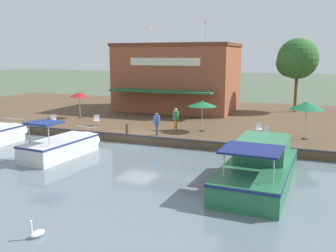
# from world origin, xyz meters

# --- Properties ---
(ground_plane) EXTENTS (220.00, 220.00, 0.00)m
(ground_plane) POSITION_xyz_m (0.00, 0.00, 0.00)
(ground_plane) COLOR #4C5B47
(quay_deck) EXTENTS (22.00, 56.00, 0.60)m
(quay_deck) POSITION_xyz_m (-11.00, 0.00, 0.30)
(quay_deck) COLOR brown
(quay_deck) RESTS_ON ground
(quay_edge_fender) EXTENTS (0.20, 50.40, 0.10)m
(quay_edge_fender) POSITION_xyz_m (-0.10, 0.00, 0.65)
(quay_edge_fender) COLOR #2D2D33
(quay_edge_fender) RESTS_ON quay_deck
(waterfront_restaurant) EXTENTS (9.09, 11.69, 8.78)m
(waterfront_restaurant) POSITION_xyz_m (-13.21, -1.71, 3.93)
(waterfront_restaurant) COLOR brown
(waterfront_restaurant) RESTS_ON quay_deck
(patio_umbrella_back_row) EXTENTS (2.09, 2.09, 2.26)m
(patio_umbrella_back_row) POSITION_xyz_m (-3.46, 3.73, 2.63)
(patio_umbrella_back_row) COLOR #B7B7B7
(patio_umbrella_back_row) RESTS_ON quay_deck
(patio_umbrella_mid_patio_left) EXTENTS (2.26, 2.26, 2.58)m
(patio_umbrella_mid_patio_left) POSITION_xyz_m (-3.38, 10.88, 2.87)
(patio_umbrella_mid_patio_left) COLOR #B7B7B7
(patio_umbrella_mid_patio_left) RESTS_ON quay_deck
(patio_umbrella_far_corner) EXTENTS (1.74, 1.74, 2.36)m
(patio_umbrella_far_corner) POSITION_xyz_m (-5.25, -8.10, 2.70)
(patio_umbrella_far_corner) COLOR #B7B7B7
(patio_umbrella_far_corner) RESTS_ON quay_deck
(cafe_chair_mid_patio) EXTENTS (0.57, 0.57, 0.85)m
(cafe_chair_mid_patio) POSITION_xyz_m (-2.58, 8.44, 1.08)
(cafe_chair_mid_patio) COLOR white
(cafe_chair_mid_patio) RESTS_ON quay_deck
(cafe_chair_beside_entrance) EXTENTS (0.57, 0.57, 0.85)m
(cafe_chair_beside_entrance) POSITION_xyz_m (-1.39, -8.03, 1.08)
(cafe_chair_beside_entrance) COLOR white
(cafe_chair_beside_entrance) RESTS_ON quay_deck
(cafe_chair_back_row_seat) EXTENTS (0.59, 0.59, 0.85)m
(cafe_chair_back_row_seat) POSITION_xyz_m (-2.53, -4.72, 1.08)
(cafe_chair_back_row_seat) COLOR white
(cafe_chair_back_row_seat) RESTS_ON quay_deck
(cafe_chair_under_first_umbrella) EXTENTS (0.55, 0.55, 0.85)m
(cafe_chair_under_first_umbrella) POSITION_xyz_m (-3.53, 7.83, 1.08)
(cafe_chair_under_first_umbrella) COLOR white
(cafe_chair_under_first_umbrella) RESTS_ON quay_deck
(person_at_quay_edge) EXTENTS (0.45, 0.45, 1.59)m
(person_at_quay_edge) POSITION_xyz_m (-0.97, 1.16, 1.59)
(person_at_quay_edge) COLOR #4C4C56
(person_at_quay_edge) RESTS_ON quay_deck
(person_mid_patio) EXTENTS (0.47, 0.47, 1.66)m
(person_mid_patio) POSITION_xyz_m (-3.09, 1.80, 1.64)
(person_mid_patio) COLOR orange
(person_mid_patio) RESTS_ON quay_deck
(motorboat_far_downstream) EXTENTS (8.64, 3.22, 2.19)m
(motorboat_far_downstream) POSITION_xyz_m (4.63, 9.05, 0.84)
(motorboat_far_downstream) COLOR #287047
(motorboat_far_downstream) RESTS_ON river_water
(motorboat_second_along) EXTENTS (5.91, 2.55, 2.33)m
(motorboat_second_along) POSITION_xyz_m (4.13, -2.79, 0.68)
(motorboat_second_along) COLOR silver
(motorboat_second_along) RESTS_ON river_water
(mooring_post) EXTENTS (0.22, 0.22, 0.78)m
(mooring_post) POSITION_xyz_m (-0.35, -0.87, 1.00)
(mooring_post) COLOR #473323
(mooring_post) RESTS_ON quay_deck
(swan) EXTENTS (0.63, 0.43, 0.69)m
(swan) POSITION_xyz_m (13.40, 2.79, 0.23)
(swan) COLOR white
(swan) RESTS_ON river_water
(tree_behind_restaurant) EXTENTS (4.13, 3.94, 7.16)m
(tree_behind_restaurant) POSITION_xyz_m (-15.93, 9.49, 5.68)
(tree_behind_restaurant) COLOR brown
(tree_behind_restaurant) RESTS_ON quay_deck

